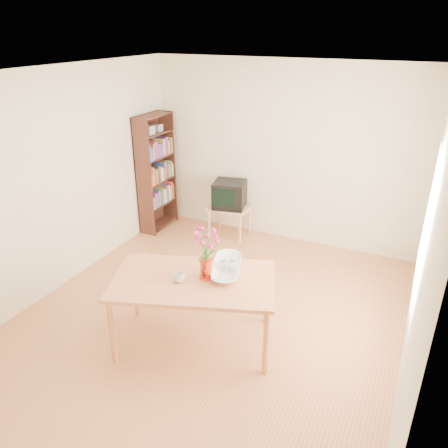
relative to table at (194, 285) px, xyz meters
The scene contains 11 objects.
room 0.80m from the table, 92.14° to the left, with size 4.50×4.50×4.50m.
table is the anchor object (origin of this frame).
tv_stand 2.59m from the table, 106.89° to the left, with size 0.60×0.45×0.46m.
bookshelf 2.94m from the table, 130.20° to the left, with size 0.28×0.70×1.80m.
pitcher 0.21m from the table, 38.25° to the left, with size 0.14×0.21×0.21m.
flowers 0.45m from the table, 37.78° to the left, with size 0.23×0.23×0.33m, color #C92F69, non-canonical shape.
mug 0.18m from the table, 136.96° to the right, with size 0.11×0.11×0.09m, color white.
bowl 0.45m from the table, 52.24° to the left, with size 0.43×0.43×0.40m, color white.
teacup_a 0.41m from the table, 57.63° to the left, with size 0.07×0.07×0.06m, color white.
teacup_b 0.47m from the table, 48.92° to the left, with size 0.07×0.07×0.07m, color white.
television 2.59m from the table, 106.80° to the left, with size 0.54×0.51×0.40m.
Camera 1 is at (1.87, -3.63, 3.00)m, focal length 35.00 mm.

